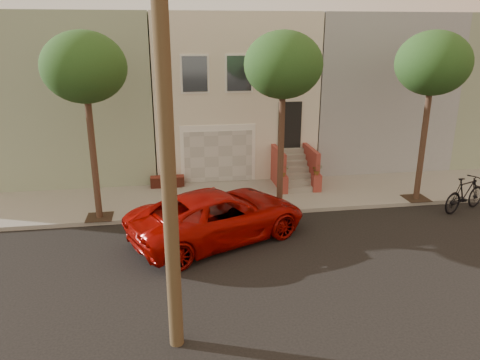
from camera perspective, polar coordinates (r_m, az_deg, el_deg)
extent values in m
plane|color=black|center=(13.52, 4.73, -10.14)|extent=(90.00, 90.00, 0.00)
cube|color=gray|center=(18.28, 0.79, -2.08)|extent=(40.00, 3.70, 0.15)
cube|color=beige|center=(23.10, -1.70, 11.31)|extent=(7.00, 8.00, 7.00)
cube|color=#90A182|center=(23.23, -18.86, 10.41)|extent=(6.50, 8.00, 7.00)
cube|color=gray|center=(24.90, 14.33, 11.27)|extent=(6.50, 8.00, 7.00)
cube|color=#90A182|center=(28.09, 26.83, 10.64)|extent=(6.50, 8.00, 7.00)
cube|color=white|center=(19.53, -2.74, 3.30)|extent=(3.20, 0.12, 2.50)
cube|color=beige|center=(19.49, -2.72, 2.98)|extent=(2.90, 0.06, 2.20)
cube|color=gray|center=(18.12, -2.01, -1.98)|extent=(3.20, 3.70, 0.02)
cube|color=maroon|center=(19.40, -9.05, -0.18)|extent=(1.40, 0.45, 0.44)
cube|color=black|center=(19.79, 6.24, 6.84)|extent=(1.00, 0.06, 2.00)
cube|color=#3F4751|center=(18.82, -5.67, 13.05)|extent=(1.00, 0.06, 1.40)
cube|color=white|center=(18.84, -5.68, 13.05)|extent=(1.15, 0.05, 1.55)
cube|color=#3F4751|center=(19.02, -0.11, 13.19)|extent=(1.00, 0.06, 1.40)
cube|color=white|center=(19.04, -0.12, 13.19)|extent=(1.15, 0.05, 1.55)
cube|color=#3F4751|center=(19.38, 5.30, 13.20)|extent=(1.00, 0.06, 1.40)
cube|color=white|center=(19.40, 5.28, 13.21)|extent=(1.15, 0.05, 1.55)
cube|color=gray|center=(18.73, 7.43, -1.16)|extent=(1.20, 0.28, 0.20)
cube|color=gray|center=(18.92, 7.21, -0.32)|extent=(1.20, 0.28, 0.20)
cube|color=gray|center=(19.11, 7.01, 0.51)|extent=(1.20, 0.28, 0.20)
cube|color=gray|center=(19.31, 6.80, 1.33)|extent=(1.20, 0.28, 0.20)
cube|color=gray|center=(19.51, 6.61, 2.13)|extent=(1.20, 0.28, 0.20)
cube|color=gray|center=(19.72, 6.41, 2.91)|extent=(1.20, 0.28, 0.20)
cube|color=gray|center=(19.93, 6.22, 3.67)|extent=(1.20, 0.28, 0.20)
cube|color=#953930|center=(19.11, 4.79, 1.52)|extent=(0.18, 1.96, 1.60)
cube|color=#953930|center=(19.48, 8.80, 1.70)|extent=(0.18, 1.96, 1.60)
cube|color=#953930|center=(18.43, 5.40, -0.59)|extent=(0.35, 0.35, 0.70)
imported|color=#1E4619|center=(18.25, 5.46, 1.12)|extent=(0.40, 0.35, 0.45)
cube|color=#953930|center=(18.82, 9.54, -0.37)|extent=(0.35, 0.35, 0.70)
imported|color=#1E4619|center=(18.65, 9.63, 1.31)|extent=(0.41, 0.35, 0.45)
cube|color=#2D2116|center=(16.85, -17.14, -4.44)|extent=(0.90, 0.90, 0.02)
cylinder|color=#3A241A|center=(16.19, -17.82, 2.43)|extent=(0.22, 0.22, 4.20)
ellipsoid|color=#1E4619|center=(15.69, -18.91, 13.21)|extent=(2.70, 2.57, 2.29)
cube|color=#2D2116|center=(17.12, 4.93, -3.30)|extent=(0.90, 0.90, 0.02)
cylinder|color=#3A241A|center=(16.47, 5.13, 3.50)|extent=(0.22, 0.22, 4.20)
ellipsoid|color=#1E4619|center=(15.98, 5.44, 14.14)|extent=(2.70, 2.57, 2.29)
cube|color=#2D2116|center=(19.15, 21.13, -2.14)|extent=(0.90, 0.90, 0.02)
cylinder|color=#3A241A|center=(18.58, 21.86, 3.94)|extent=(0.22, 0.22, 4.20)
ellipsoid|color=#1E4619|center=(18.14, 23.00, 13.30)|extent=(2.70, 2.57, 2.29)
cylinder|color=#483421|center=(8.46, -9.35, 8.43)|extent=(0.30, 0.30, 10.00)
imported|color=#9E0804|center=(14.58, -2.66, -4.42)|extent=(6.36, 4.81, 1.60)
imported|color=black|center=(18.78, 26.32, -1.56)|extent=(2.30, 1.40, 1.34)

